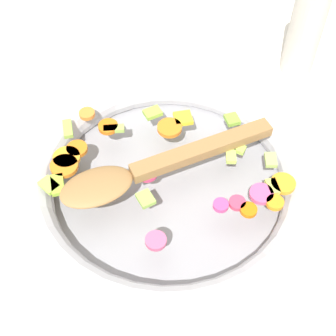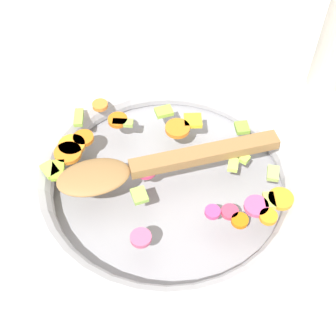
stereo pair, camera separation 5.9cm
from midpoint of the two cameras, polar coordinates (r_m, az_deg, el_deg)
name	(u,v)px [view 1 (the left image)]	position (r m, az deg, el deg)	size (l,w,h in m)	color
ground_plane	(168,191)	(0.63, -2.68, -2.97)	(4.00, 4.00, 0.00)	silver
skillet	(168,181)	(0.61, -2.75, -1.79)	(0.40, 0.40, 0.05)	gray
chopped_vegetables	(161,161)	(0.59, -3.76, 0.67)	(0.32, 0.24, 0.01)	orange
wooden_spoon	(147,169)	(0.57, -5.54, -0.31)	(0.25, 0.21, 0.01)	olive
pepper_mill	(307,25)	(0.77, 14.41, 16.41)	(0.05, 0.05, 0.19)	#B2ADA3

